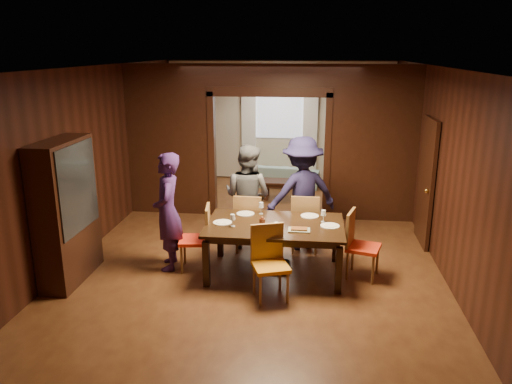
# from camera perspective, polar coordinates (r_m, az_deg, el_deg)

# --- Properties ---
(floor) EXTENTS (9.00, 9.00, 0.00)m
(floor) POSITION_cam_1_polar(r_m,az_deg,el_deg) (8.35, 0.44, -6.18)
(floor) COLOR #4D2715
(floor) RESTS_ON ground
(ceiling) EXTENTS (5.50, 9.00, 0.02)m
(ceiling) POSITION_cam_1_polar(r_m,az_deg,el_deg) (7.73, 0.49, 14.12)
(ceiling) COLOR silver
(ceiling) RESTS_ON room_walls
(room_walls) EXTENTS (5.52, 9.01, 2.90)m
(room_walls) POSITION_cam_1_polar(r_m,az_deg,el_deg) (9.75, 1.65, 6.29)
(room_walls) COLOR black
(room_walls) RESTS_ON floor
(person_purple) EXTENTS (0.55, 0.71, 1.74)m
(person_purple) POSITION_cam_1_polar(r_m,az_deg,el_deg) (7.40, -10.06, -2.22)
(person_purple) COLOR #3A1E58
(person_purple) RESTS_ON floor
(person_grey) EXTENTS (1.02, 0.93, 1.72)m
(person_grey) POSITION_cam_1_polar(r_m,az_deg,el_deg) (8.07, -0.98, -0.53)
(person_grey) COLOR #515358
(person_grey) RESTS_ON floor
(person_navy) EXTENTS (1.37, 1.12, 1.84)m
(person_navy) POSITION_cam_1_polar(r_m,az_deg,el_deg) (8.06, 5.26, -0.15)
(person_navy) COLOR #191638
(person_navy) RESTS_ON floor
(sofa) EXTENTS (1.80, 0.84, 0.51)m
(sofa) POSITION_cam_1_polar(r_m,az_deg,el_deg) (11.92, 2.98, 1.94)
(sofa) COLOR #8BB4B6
(sofa) RESTS_ON floor
(serving_bowl) EXTENTS (0.35, 0.35, 0.09)m
(serving_bowl) POSITION_cam_1_polar(r_m,az_deg,el_deg) (7.26, 2.69, -2.93)
(serving_bowl) COLOR black
(serving_bowl) RESTS_ON dining_table
(dining_table) EXTENTS (1.95, 1.21, 0.76)m
(dining_table) POSITION_cam_1_polar(r_m,az_deg,el_deg) (7.26, 2.14, -6.49)
(dining_table) COLOR black
(dining_table) RESTS_ON floor
(coffee_table) EXTENTS (0.80, 0.50, 0.40)m
(coffee_table) POSITION_cam_1_polar(r_m,az_deg,el_deg) (10.90, 2.89, 0.29)
(coffee_table) COLOR black
(coffee_table) RESTS_ON floor
(chair_left) EXTENTS (0.49, 0.49, 0.97)m
(chair_left) POSITION_cam_1_polar(r_m,az_deg,el_deg) (7.41, -7.02, -5.23)
(chair_left) COLOR red
(chair_left) RESTS_ON floor
(chair_right) EXTENTS (0.54, 0.54, 0.97)m
(chair_right) POSITION_cam_1_polar(r_m,az_deg,el_deg) (7.25, 12.19, -5.98)
(chair_right) COLOR red
(chair_right) RESTS_ON floor
(chair_far_l) EXTENTS (0.46, 0.46, 0.97)m
(chair_far_l) POSITION_cam_1_polar(r_m,az_deg,el_deg) (8.01, -0.72, -3.45)
(chair_far_l) COLOR orange
(chair_far_l) RESTS_ON floor
(chair_far_r) EXTENTS (0.44, 0.44, 0.97)m
(chair_far_r) POSITION_cam_1_polar(r_m,az_deg,el_deg) (8.05, 5.62, -3.44)
(chair_far_r) COLOR #EA4816
(chair_far_r) RESTS_ON floor
(chair_near) EXTENTS (0.56, 0.56, 0.97)m
(chair_near) POSITION_cam_1_polar(r_m,az_deg,el_deg) (6.51, 1.69, -8.23)
(chair_near) COLOR orange
(chair_near) RESTS_ON floor
(hutch) EXTENTS (0.40, 1.20, 2.00)m
(hutch) POSITION_cam_1_polar(r_m,az_deg,el_deg) (7.36, -20.88, -2.12)
(hutch) COLOR black
(hutch) RESTS_ON floor
(door_right) EXTENTS (0.06, 0.90, 2.10)m
(door_right) POSITION_cam_1_polar(r_m,az_deg,el_deg) (8.66, 18.89, 1.07)
(door_right) COLOR black
(door_right) RESTS_ON floor
(window_far) EXTENTS (1.20, 0.03, 1.30)m
(window_far) POSITION_cam_1_polar(r_m,az_deg,el_deg) (12.24, 2.71, 9.21)
(window_far) COLOR silver
(window_far) RESTS_ON back_wall
(curtain_left) EXTENTS (0.35, 0.06, 2.40)m
(curtain_left) POSITION_cam_1_polar(r_m,az_deg,el_deg) (12.34, -0.83, 7.17)
(curtain_left) COLOR white
(curtain_left) RESTS_ON back_wall
(curtain_right) EXTENTS (0.35, 0.06, 2.40)m
(curtain_right) POSITION_cam_1_polar(r_m,az_deg,el_deg) (12.24, 6.20, 7.01)
(curtain_right) COLOR white
(curtain_right) RESTS_ON back_wall
(plate_left) EXTENTS (0.27, 0.27, 0.01)m
(plate_left) POSITION_cam_1_polar(r_m,az_deg,el_deg) (7.17, -3.85, -3.49)
(plate_left) COLOR white
(plate_left) RESTS_ON dining_table
(plate_far_l) EXTENTS (0.27, 0.27, 0.01)m
(plate_far_l) POSITION_cam_1_polar(r_m,az_deg,el_deg) (7.53, -1.21, -2.49)
(plate_far_l) COLOR silver
(plate_far_l) RESTS_ON dining_table
(plate_far_r) EXTENTS (0.27, 0.27, 0.01)m
(plate_far_r) POSITION_cam_1_polar(r_m,az_deg,el_deg) (7.48, 6.16, -2.73)
(plate_far_r) COLOR white
(plate_far_r) RESTS_ON dining_table
(plate_right) EXTENTS (0.27, 0.27, 0.01)m
(plate_right) POSITION_cam_1_polar(r_m,az_deg,el_deg) (7.10, 8.45, -3.84)
(plate_right) COLOR white
(plate_right) RESTS_ON dining_table
(plate_near) EXTENTS (0.27, 0.27, 0.01)m
(plate_near) POSITION_cam_1_polar(r_m,az_deg,el_deg) (6.80, 1.64, -4.59)
(plate_near) COLOR white
(plate_near) RESTS_ON dining_table
(platter_a) EXTENTS (0.30, 0.20, 0.04)m
(platter_a) POSITION_cam_1_polar(r_m,az_deg,el_deg) (6.99, 1.82, -3.90)
(platter_a) COLOR gray
(platter_a) RESTS_ON dining_table
(platter_b) EXTENTS (0.30, 0.20, 0.04)m
(platter_b) POSITION_cam_1_polar(r_m,az_deg,el_deg) (6.89, 4.95, -4.27)
(platter_b) COLOR gray
(platter_b) RESTS_ON dining_table
(wineglass_left) EXTENTS (0.08, 0.08, 0.18)m
(wineglass_left) POSITION_cam_1_polar(r_m,az_deg,el_deg) (7.00, -2.69, -3.26)
(wineglass_left) COLOR white
(wineglass_left) RESTS_ON dining_table
(wineglass_far) EXTENTS (0.08, 0.08, 0.18)m
(wineglass_far) POSITION_cam_1_polar(r_m,az_deg,el_deg) (7.52, 0.60, -1.85)
(wineglass_far) COLOR white
(wineglass_far) RESTS_ON dining_table
(wineglass_right) EXTENTS (0.08, 0.08, 0.18)m
(wineglass_right) POSITION_cam_1_polar(r_m,az_deg,el_deg) (7.23, 7.71, -2.75)
(wineglass_right) COLOR silver
(wineglass_right) RESTS_ON dining_table
(tumbler) EXTENTS (0.07, 0.07, 0.14)m
(tumbler) POSITION_cam_1_polar(r_m,az_deg,el_deg) (6.78, 2.39, -4.08)
(tumbler) COLOR white
(tumbler) RESTS_ON dining_table
(condiment_jar) EXTENTS (0.08, 0.08, 0.11)m
(condiment_jar) POSITION_cam_1_polar(r_m,az_deg,el_deg) (7.08, 0.71, -3.31)
(condiment_jar) COLOR #4B2011
(condiment_jar) RESTS_ON dining_table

